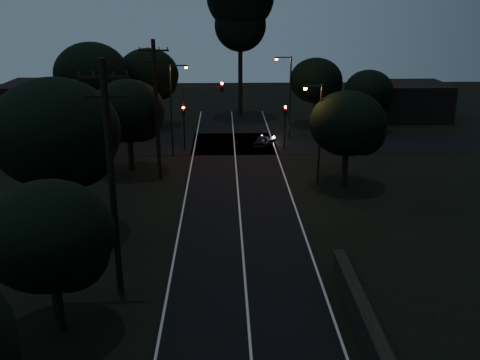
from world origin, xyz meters
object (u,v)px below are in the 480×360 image
utility_pole_mid (112,178)px  streetlight_b (288,92)px  utility_pole_far (156,108)px  signal_mast (202,103)px  car (263,141)px  signal_left (184,120)px  streetlight_c (318,128)px  signal_right (285,119)px  tall_pine (240,6)px  streetlight_a (173,104)px

utility_pole_mid → streetlight_b: 31.15m
utility_pole_far → utility_pole_mid: bearing=-90.0°
signal_mast → car: signal_mast is taller
signal_left → streetlight_c: bearing=-43.8°
signal_right → streetlight_b: (0.71, 4.01, 1.80)m
utility_pole_far → car: 13.39m
signal_mast → signal_left: bearing=-179.9°
tall_pine → utility_pole_far: bearing=-106.9°
signal_left → streetlight_a: streetlight_a is taller
signal_left → signal_right: (9.20, 0.00, 0.00)m
streetlight_c → car: 11.93m
tall_pine → streetlight_b: (4.31, -11.00, -7.73)m
signal_left → car: (7.33, 0.88, -2.29)m
utility_pole_far → signal_right: 13.53m
utility_pole_mid → signal_left: size_ratio=2.68×
signal_right → streetlight_b: 4.45m
signal_mast → streetlight_b: (8.22, 4.01, 0.30)m
streetlight_b → car: size_ratio=2.51×
tall_pine → streetlight_a: 19.71m
utility_pole_mid → signal_left: 25.19m
utility_pole_mid → signal_right: 27.30m
streetlight_a → streetlight_c: size_ratio=1.07×
tall_pine → car: bearing=-83.0°
utility_pole_mid → streetlight_a: bearing=88.3°
utility_pole_mid → streetlight_c: utility_pole_mid is taller
tall_pine → streetlight_a: size_ratio=2.14×
utility_pole_mid → car: size_ratio=3.45×
tall_pine → signal_mast: 17.46m
streetlight_b → signal_right: bearing=-100.0°
signal_right → streetlight_c: bearing=-83.0°
tall_pine → car: (1.73, -14.13, -11.82)m
streetlight_a → streetlight_b: (10.61, 6.00, 0.00)m
signal_right → streetlight_b: size_ratio=0.51×
tall_pine → signal_mast: tall_pine is taller
utility_pole_far → signal_mast: (3.09, 7.99, -1.15)m
streetlight_b → utility_pole_mid: bearing=-111.3°
utility_pole_far → signal_right: utility_pole_far is taller
tall_pine → signal_right: tall_pine is taller
streetlight_a → car: 9.46m
signal_right → car: (-1.87, 0.88, -2.29)m
signal_left → streetlight_c: 14.52m
signal_mast → streetlight_c: (8.74, -9.99, 0.01)m
tall_pine → streetlight_b: size_ratio=2.14×
car → tall_pine: bearing=-62.6°
signal_right → streetlight_a: bearing=-168.7°
signal_right → streetlight_c: size_ratio=0.55×
streetlight_a → car: streetlight_a is taller
signal_mast → tall_pine: bearing=75.4°
utility_pole_mid → streetlight_c: (11.83, 15.00, -1.39)m
streetlight_c → streetlight_b: bearing=92.1°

